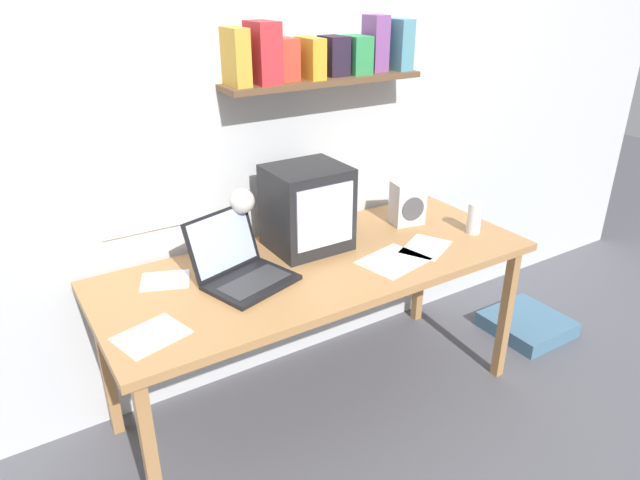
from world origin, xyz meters
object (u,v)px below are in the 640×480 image
object	(u,v)px
open_notebook	(151,336)
floor_cushion	(527,324)
loose_paper_near_monitor	(393,261)
laptop	(239,264)
space_heater	(408,203)
crt_monitor	(307,208)
printed_handout	(426,247)
desk_lamp	(241,212)
juice_glass	(474,220)
loose_paper_near_laptop	(165,280)
corner_desk	(320,273)

from	to	relation	value
open_notebook	floor_cushion	xyz separation A→B (m)	(2.08, 0.04, -0.70)
loose_paper_near_monitor	open_notebook	xyz separation A→B (m)	(-1.04, -0.00, 0.00)
laptop	space_heater	size ratio (longest dim) A/B	1.93
space_heater	crt_monitor	bearing A→B (deg)	-172.30
loose_paper_near_monitor	laptop	bearing A→B (deg)	161.54
space_heater	printed_handout	xyz separation A→B (m)	(-0.11, -0.26, -0.10)
floor_cushion	desk_lamp	bearing A→B (deg)	168.07
crt_monitor	printed_handout	size ratio (longest dim) A/B	1.30
juice_glass	space_heater	size ratio (longest dim) A/B	0.70
juice_glass	laptop	bearing A→B (deg)	171.27
loose_paper_near_monitor	floor_cushion	world-z (taller)	loose_paper_near_monitor
juice_glass	loose_paper_near_laptop	xyz separation A→B (m)	(-1.38, 0.31, -0.06)
printed_handout	laptop	bearing A→B (deg)	167.83
crt_monitor	desk_lamp	bearing A→B (deg)	171.33
laptop	loose_paper_near_monitor	bearing A→B (deg)	-35.64
corner_desk	printed_handout	bearing A→B (deg)	-16.09
floor_cushion	loose_paper_near_monitor	bearing A→B (deg)	-178.15
open_notebook	juice_glass	bearing A→B (deg)	1.31
juice_glass	open_notebook	world-z (taller)	juice_glass
printed_handout	floor_cushion	size ratio (longest dim) A/B	0.70
desk_lamp	juice_glass	world-z (taller)	desk_lamp
loose_paper_near_monitor	printed_handout	distance (m)	0.21
corner_desk	open_notebook	distance (m)	0.79
crt_monitor	loose_paper_near_laptop	world-z (taller)	crt_monitor
laptop	loose_paper_near_laptop	bearing A→B (deg)	133.86
corner_desk	desk_lamp	distance (m)	0.42
open_notebook	desk_lamp	bearing A→B (deg)	35.49
printed_handout	open_notebook	size ratio (longest dim) A/B	1.09
laptop	space_heater	distance (m)	0.94
desk_lamp	loose_paper_near_laptop	distance (m)	0.41
printed_handout	loose_paper_near_laptop	size ratio (longest dim) A/B	1.24
desk_lamp	juice_glass	xyz separation A→B (m)	(1.03, -0.33, -0.15)
corner_desk	desk_lamp	xyz separation A→B (m)	(-0.26, 0.20, 0.27)
printed_handout	open_notebook	xyz separation A→B (m)	(-1.24, -0.03, 0.00)
laptop	loose_paper_near_monitor	world-z (taller)	laptop
corner_desk	printed_handout	world-z (taller)	printed_handout
juice_glass	crt_monitor	bearing A→B (deg)	158.73
printed_handout	loose_paper_near_laptop	bearing A→B (deg)	163.51
corner_desk	open_notebook	bearing A→B (deg)	-167.91
corner_desk	desk_lamp	bearing A→B (deg)	142.11
printed_handout	desk_lamp	bearing A→B (deg)	155.19
corner_desk	loose_paper_near_monitor	world-z (taller)	loose_paper_near_monitor
crt_monitor	floor_cushion	world-z (taller)	crt_monitor
crt_monitor	loose_paper_near_laptop	bearing A→B (deg)	177.64
juice_glass	corner_desk	bearing A→B (deg)	170.37
corner_desk	crt_monitor	size ratio (longest dim) A/B	5.05
loose_paper_near_monitor	floor_cushion	xyz separation A→B (m)	(1.05, 0.03, -0.70)
desk_lamp	space_heater	bearing A→B (deg)	-9.05
laptop	printed_handout	xyz separation A→B (m)	(0.82, -0.18, -0.06)
printed_handout	corner_desk	bearing A→B (deg)	163.91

